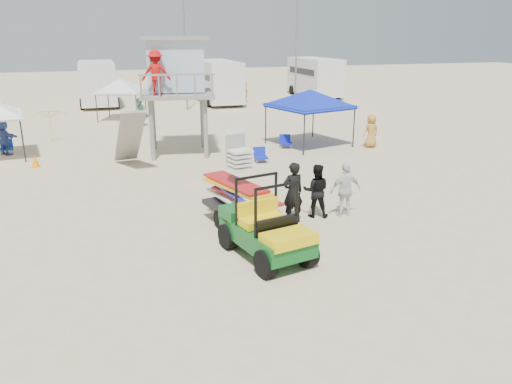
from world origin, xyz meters
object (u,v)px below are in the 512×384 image
object	(u,v)px
surf_trailer	(239,192)
canopy_blue	(310,92)
lifeguard_tower	(173,70)
man_left	(293,193)
utility_cart	(266,223)

from	to	relation	value
surf_trailer	canopy_blue	bearing A→B (deg)	56.20
surf_trailer	lifeguard_tower	distance (m)	10.02
man_left	lifeguard_tower	world-z (taller)	lifeguard_tower
man_left	lifeguard_tower	xyz separation A→B (m)	(-1.77, 9.93, 2.85)
utility_cart	surf_trailer	xyz separation A→B (m)	(0.01, 2.34, 0.09)
utility_cart	man_left	bearing A→B (deg)	53.22
lifeguard_tower	canopy_blue	bearing A→B (deg)	-3.19
man_left	lifeguard_tower	bearing A→B (deg)	-86.91
man_left	surf_trailer	bearing A→B (deg)	-18.20
surf_trailer	canopy_blue	xyz separation A→B (m)	(6.21, 9.27, 1.58)
utility_cart	man_left	world-z (taller)	utility_cart
lifeguard_tower	canopy_blue	world-z (taller)	lifeguard_tower
canopy_blue	utility_cart	bearing A→B (deg)	-118.15
utility_cart	canopy_blue	distance (m)	13.27
utility_cart	surf_trailer	world-z (taller)	surf_trailer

